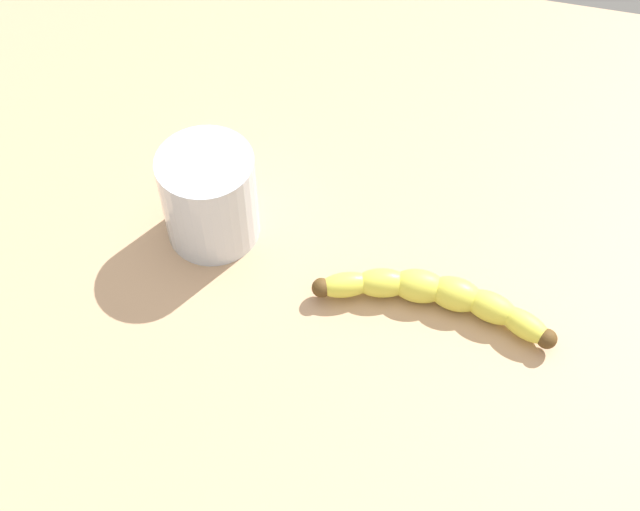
% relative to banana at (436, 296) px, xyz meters
% --- Properties ---
extents(wooden_tabletop, '(1.20, 1.20, 0.03)m').
position_rel_banana_xyz_m(wooden_tabletop, '(-0.12, 0.18, -0.03)').
color(wooden_tabletop, tan).
rests_on(wooden_tabletop, ground).
extents(banana, '(0.06, 0.23, 0.03)m').
position_rel_banana_xyz_m(banana, '(0.00, 0.00, 0.00)').
color(banana, '#E2DB47').
rests_on(banana, wooden_tabletop).
extents(smoothie_glass, '(0.09, 0.09, 0.10)m').
position_rel_banana_xyz_m(smoothie_glass, '(0.04, 0.23, 0.03)').
color(smoothie_glass, silver).
rests_on(smoothie_glass, wooden_tabletop).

